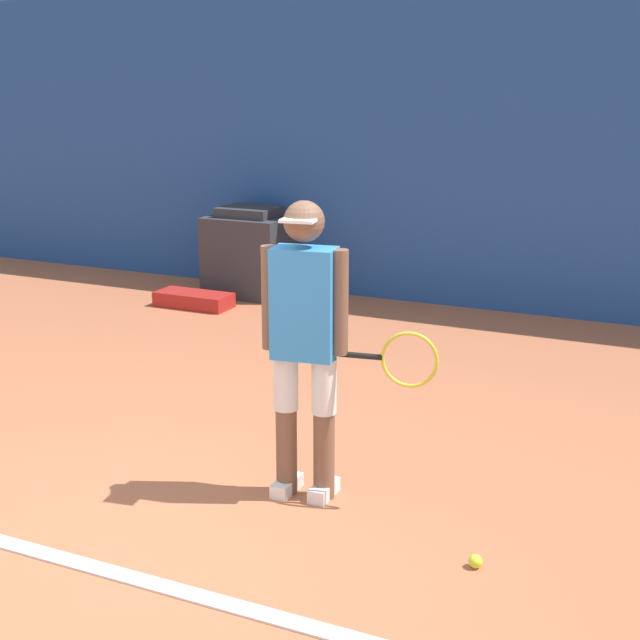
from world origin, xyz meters
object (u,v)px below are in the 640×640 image
Objects in this scene: tennis_ball at (475,561)px; equipment_bag at (194,300)px; water_bottle at (303,286)px; tennis_player at (307,338)px; covered_chair at (250,253)px.

equipment_bag is at bearing 136.89° from tennis_ball.
water_bottle is (0.80, 0.93, 0.02)m from equipment_bag.
tennis_player is at bearing 161.37° from tennis_ball.
tennis_player is 2.12× the size of equipment_bag.
tennis_player is at bearing -49.20° from equipment_bag.
covered_chair is 4.62× the size of water_bottle.
tennis_player is 8.16× the size of water_bottle.
tennis_player reaches higher than water_bottle.
covered_chair is (-2.64, 4.10, -0.48)m from tennis_player.
equipment_bag is (-2.90, 3.36, -0.86)m from tennis_player.
tennis_player reaches higher than covered_chair.
tennis_ball is (1.08, -0.36, -0.90)m from tennis_player.
tennis_player reaches higher than equipment_bag.
covered_chair is 0.87m from equipment_bag.
covered_chair is 1.20× the size of equipment_bag.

